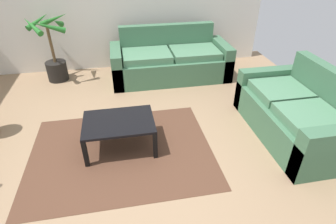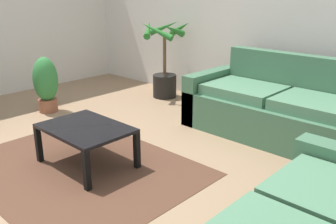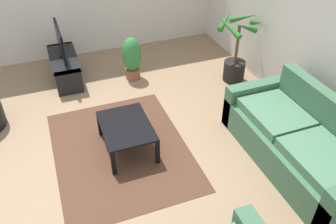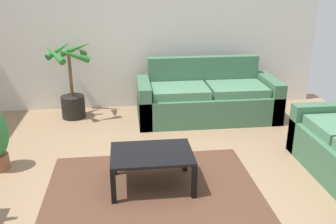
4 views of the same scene
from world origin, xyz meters
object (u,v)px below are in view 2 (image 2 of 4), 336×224
object	(u,v)px
potted_palm	(165,67)
potted_plant_small	(46,83)
coffee_table	(86,132)
couch_main	(281,111)

from	to	relation	value
potted_palm	potted_plant_small	world-z (taller)	potted_palm
potted_plant_small	potted_palm	bearing A→B (deg)	67.37
coffee_table	potted_palm	size ratio (longest dim) A/B	0.71
coffee_table	potted_plant_small	distance (m)	1.82
potted_palm	potted_plant_small	bearing A→B (deg)	-112.63
potted_palm	potted_plant_small	size ratio (longest dim) A/B	1.57
couch_main	coffee_table	size ratio (longest dim) A/B	2.52
coffee_table	potted_palm	distance (m)	2.43
couch_main	coffee_table	xyz separation A→B (m)	(-1.00, -1.91, 0.04)
couch_main	potted_plant_small	world-z (taller)	couch_main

